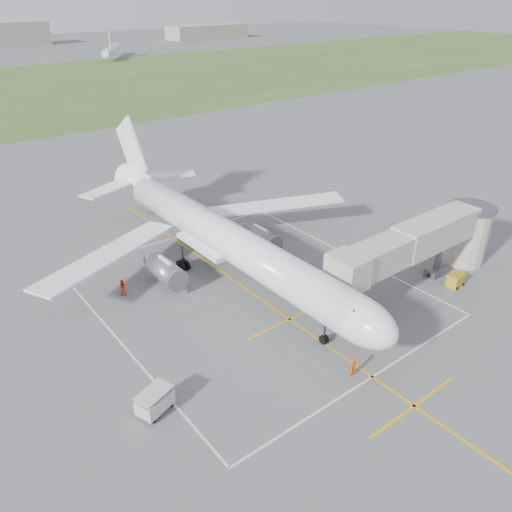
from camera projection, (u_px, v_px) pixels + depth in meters
ground at (228, 277)px, 53.75m from camera, size 700.00×700.00×0.00m
apron_markings at (262, 300)px, 49.70m from camera, size 28.20×60.00×0.01m
airliner at (223, 238)px, 52.20m from camera, size 38.93×46.75×13.52m
jet_bridge at (430, 241)px, 50.66m from camera, size 23.40×5.00×7.20m
gpu_unit at (455, 280)px, 51.80m from camera, size 1.92×1.43×1.37m
baggage_cart at (155, 401)px, 36.18m from camera, size 3.04×2.38×1.86m
ramp_worker_nose at (353, 367)px, 39.53m from camera, size 0.74×0.59×1.79m
ramp_worker_wing at (122, 287)px, 50.20m from camera, size 1.00×0.90×1.70m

